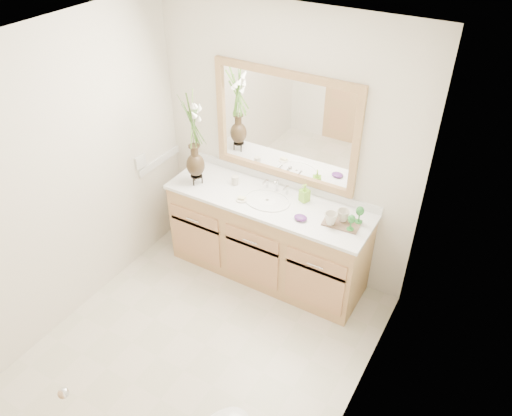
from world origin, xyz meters
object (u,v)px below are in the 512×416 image
Objects in this scene: flower_vase at (193,129)px; tray at (342,223)px; soap_bottle at (305,194)px; tumbler at (235,180)px.

tray is (1.36, 0.10, -0.53)m from flower_vase.
flower_vase reaches higher than soap_bottle.
flower_vase is at bearing -152.69° from tumbler.
tumbler is 0.55× the size of soap_bottle.
flower_vase reaches higher than tumbler.
soap_bottle is at bearing 156.41° from tray.
flower_vase is at bearing -142.50° from soap_bottle.
flower_vase is 9.71× the size of tumbler.
tray is (0.40, -0.14, -0.07)m from soap_bottle.
tumbler is (0.31, 0.16, -0.50)m from flower_vase.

